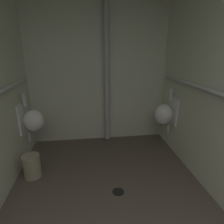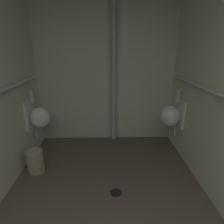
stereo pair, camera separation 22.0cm
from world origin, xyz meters
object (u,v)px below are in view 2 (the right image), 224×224
object	(u,v)px
urinal_left_mid	(39,117)
standpipe_back_wall	(114,70)
floor_drain	(116,193)
waste_bin	(35,162)
urinal_right_mid	(172,116)

from	to	relation	value
urinal_left_mid	standpipe_back_wall	world-z (taller)	standpipe_back_wall
standpipe_back_wall	floor_drain	xyz separation A→B (m)	(-0.02, -1.39, -1.29)
urinal_left_mid	waste_bin	world-z (taller)	urinal_left_mid
floor_drain	waste_bin	bearing A→B (deg)	157.89
urinal_left_mid	floor_drain	xyz separation A→B (m)	(1.15, -0.93, -0.62)
floor_drain	urinal_left_mid	bearing A→B (deg)	140.96
urinal_left_mid	standpipe_back_wall	xyz separation A→B (m)	(1.17, 0.46, 0.67)
standpipe_back_wall	waste_bin	world-z (taller)	standpipe_back_wall
floor_drain	waste_bin	size ratio (longest dim) A/B	0.44
urinal_left_mid	standpipe_back_wall	distance (m)	1.42
urinal_left_mid	standpipe_back_wall	size ratio (longest dim) A/B	0.30
urinal_left_mid	floor_drain	bearing A→B (deg)	-39.04
urinal_right_mid	waste_bin	world-z (taller)	urinal_right_mid
urinal_left_mid	waste_bin	bearing A→B (deg)	-82.77
urinal_right_mid	floor_drain	world-z (taller)	urinal_right_mid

